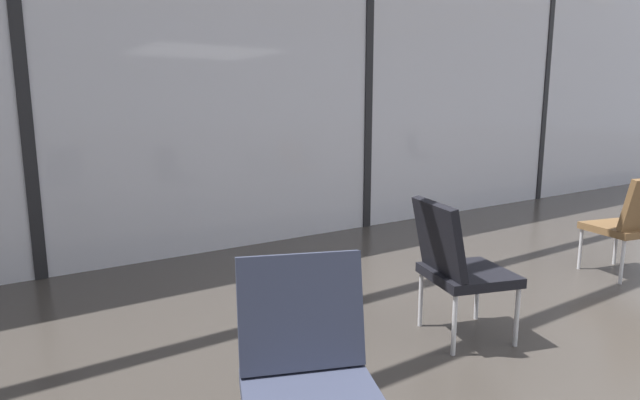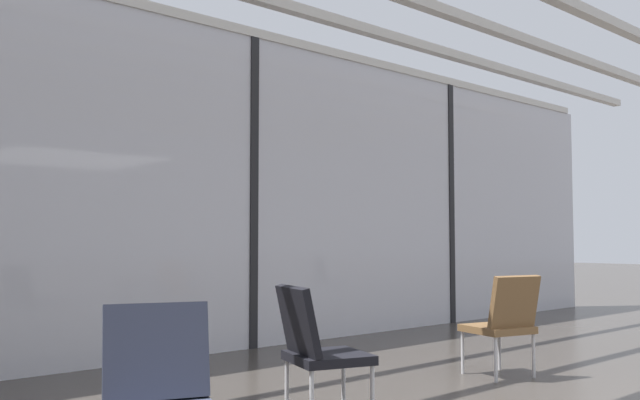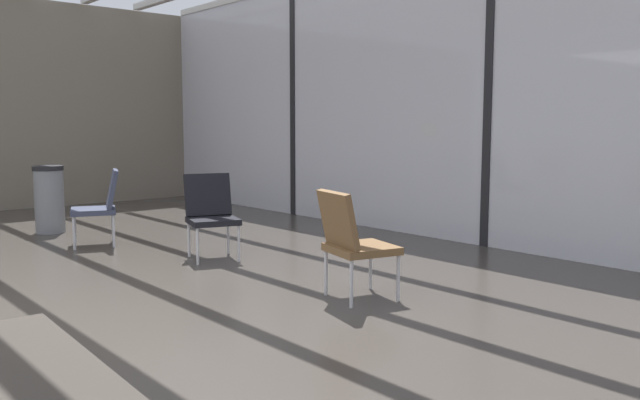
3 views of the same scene
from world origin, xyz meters
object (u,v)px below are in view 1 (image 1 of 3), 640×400
(lounge_chair_2, at_px, (307,365))
(lounge_chair_4, at_px, (456,261))
(parked_airplane, at_px, (125,87))
(lounge_chair_0, at_px, (632,220))

(lounge_chair_2, distance_m, lounge_chair_4, 1.55)
(parked_airplane, relative_size, lounge_chair_2, 14.90)
(lounge_chair_0, distance_m, lounge_chair_2, 3.62)
(parked_airplane, relative_size, lounge_chair_0, 14.90)
(parked_airplane, distance_m, lounge_chair_2, 9.74)
(lounge_chair_0, bearing_deg, parked_airplane, -63.71)
(lounge_chair_4, bearing_deg, lounge_chair_2, 129.72)
(parked_airplane, distance_m, lounge_chair_0, 9.25)
(parked_airplane, height_order, lounge_chair_4, parked_airplane)
(parked_airplane, distance_m, lounge_chair_4, 9.03)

